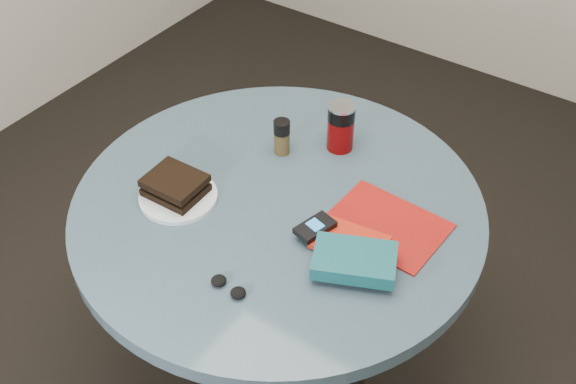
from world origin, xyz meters
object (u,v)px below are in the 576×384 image
Objects in this scene: sandwich at (175,185)px; soda_can at (341,127)px; plate at (178,197)px; pepper_grinder at (282,137)px; magazine at (386,225)px; table at (278,249)px; headphones at (228,287)px; red_book at (350,242)px; mp3_player at (315,227)px; novel at (354,260)px.

soda_can is at bearing 59.87° from sandwich.
plate is 1.94× the size of pepper_grinder.
pepper_grinder is 0.37× the size of magazine.
table is at bearing -58.04° from pepper_grinder.
headphones is at bearing -29.60° from plate.
mp3_player is (-0.08, -0.02, 0.01)m from red_book.
table is 0.34m from headphones.
sandwich is at bearing -175.17° from red_book.
table is at bearing 29.16° from sandwich.
magazine is at bearing 17.15° from table.
pepper_grinder reaches higher than novel.
red_book is (0.42, 0.10, 0.01)m from plate.
mp3_player is at bearing 75.34° from headphones.
sandwich is 0.51m from magazine.
table is at bearing 165.88° from red_book.
magazine is at bearing -38.02° from soda_can.
mp3_player is at bearing 12.70° from sandwich.
red_book is 0.30m from headphones.
soda_can is 1.47× the size of headphones.
headphones is at bearing -104.66° from mp3_player.
pepper_grinder is (0.11, 0.29, 0.01)m from sandwich.
plate is 0.44m from red_book.
headphones reaches higher than magazine.
red_book and headphones have the same top height.
soda_can is 0.15m from pepper_grinder.
sandwich is 0.31m from pepper_grinder.
soda_can reaches higher than magazine.
magazine is 2.57× the size of mp3_player.
table is at bearing 31.05° from plate.
soda_can is (0.22, 0.39, 0.06)m from plate.
pepper_grinder is at bearing 121.20° from novel.
magazine is at bearing 22.95° from sandwich.
headphones is at bearing -75.96° from table.
soda_can is (0.01, 0.27, 0.23)m from table.
pepper_grinder reaches higher than table.
novel is at bearing -83.72° from magazine.
red_book is at bearing 12.54° from sandwich.
novel is 0.28m from headphones.
mp3_player is (0.34, 0.08, 0.02)m from plate.
pepper_grinder is at bearing 138.79° from mp3_player.
red_book is at bearing 11.84° from mp3_player.
plate is at bearing -23.49° from sandwich.
pepper_grinder is at bearing -137.64° from soda_can.
mp3_player is at bearing -17.39° from table.
soda_can is 0.36m from red_book.
headphones is at bearing -83.70° from soda_can.
sandwich reaches higher than novel.
plate is at bearing 160.32° from novel.
plate is 1.07× the size of novel.
mp3_player is (0.24, -0.21, -0.02)m from pepper_grinder.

